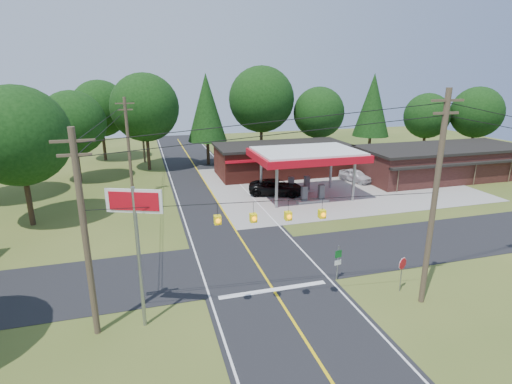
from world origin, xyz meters
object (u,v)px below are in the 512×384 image
object	(u,v)px
sedan_car	(356,176)
big_stop_sign	(136,224)
suv_car	(277,187)
gas_canopy	(307,156)
octagonal_stop_sign	(402,267)

from	to	relation	value
sedan_car	big_stop_sign	bearing A→B (deg)	-156.09
suv_car	sedan_car	xyz separation A→B (m)	(10.61, 2.50, -0.07)
gas_canopy	big_stop_sign	size ratio (longest dim) A/B	1.47
suv_car	octagonal_stop_sign	distance (m)	20.28
gas_canopy	big_stop_sign	distance (m)	24.29
gas_canopy	suv_car	bearing A→B (deg)	150.08
suv_car	octagonal_stop_sign	bearing A→B (deg)	-155.32
gas_canopy	suv_car	distance (m)	4.59
big_stop_sign	gas_canopy	bearing A→B (deg)	47.92
gas_canopy	big_stop_sign	bearing A→B (deg)	-132.08
suv_car	sedan_car	distance (m)	10.90
big_stop_sign	octagonal_stop_sign	distance (m)	14.78
gas_canopy	sedan_car	world-z (taller)	gas_canopy
sedan_car	octagonal_stop_sign	bearing A→B (deg)	-132.02
gas_canopy	sedan_car	size ratio (longest dim) A/B	2.50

